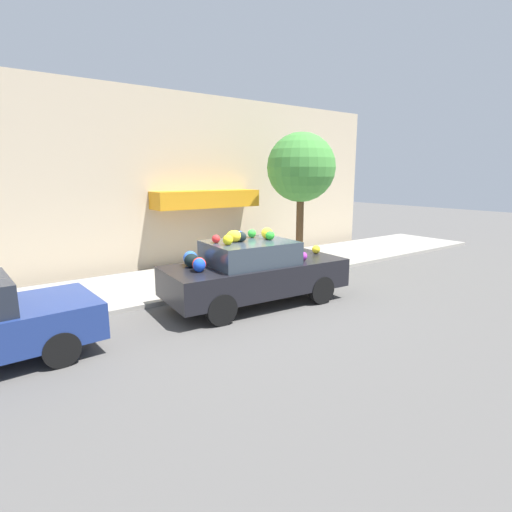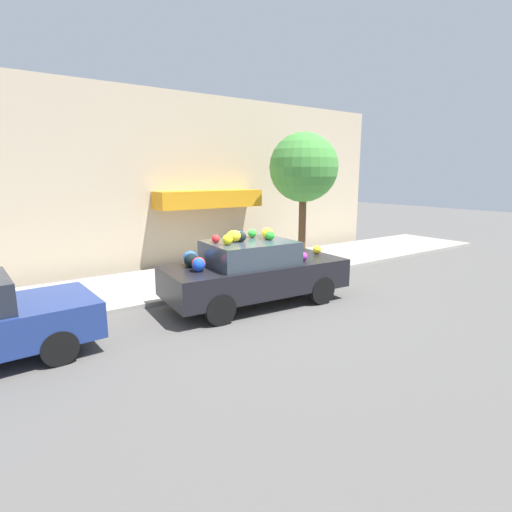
% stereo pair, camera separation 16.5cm
% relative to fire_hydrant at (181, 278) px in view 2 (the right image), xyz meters
% --- Properties ---
extents(ground_plane, '(60.00, 60.00, 0.00)m').
position_rel_fire_hydrant_xyz_m(ground_plane, '(1.15, -1.57, -0.45)').
color(ground_plane, '#565451').
extents(sidewalk_curb, '(24.00, 3.20, 0.11)m').
position_rel_fire_hydrant_xyz_m(sidewalk_curb, '(1.15, 1.13, -0.40)').
color(sidewalk_curb, '#9E998E').
rests_on(sidewalk_curb, ground).
extents(building_facade, '(18.00, 1.20, 5.53)m').
position_rel_fire_hydrant_xyz_m(building_facade, '(1.22, 3.35, 2.28)').
color(building_facade, '#C6B293').
rests_on(building_facade, ground).
extents(street_tree, '(2.20, 2.20, 4.18)m').
position_rel_fire_hydrant_xyz_m(street_tree, '(4.75, 0.87, 2.71)').
color(street_tree, brown).
rests_on(street_tree, sidewalk_curb).
extents(fire_hydrant, '(0.20, 0.20, 0.70)m').
position_rel_fire_hydrant_xyz_m(fire_hydrant, '(0.00, 0.00, 0.00)').
color(fire_hydrant, gold).
rests_on(fire_hydrant, sidewalk_curb).
extents(art_car, '(4.32, 2.01, 1.76)m').
position_rel_fire_hydrant_xyz_m(art_car, '(1.10, -1.61, 0.34)').
color(art_car, black).
rests_on(art_car, ground).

